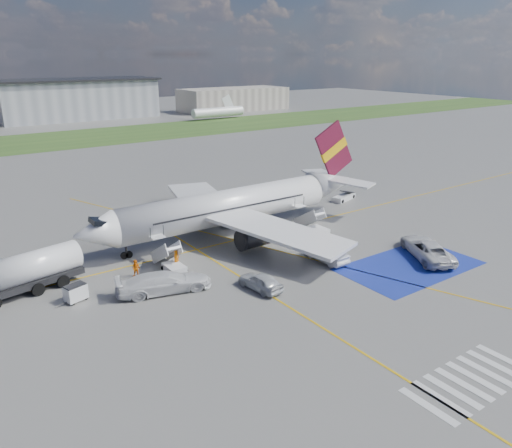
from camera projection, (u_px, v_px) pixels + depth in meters
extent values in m
plane|color=#60605E|center=(306.00, 277.00, 46.73)|extent=(400.00, 400.00, 0.00)
cube|color=#2D4C1E|center=(47.00, 141.00, 120.03)|extent=(400.00, 30.00, 0.01)
cube|color=gold|center=(236.00, 240.00, 55.99)|extent=(120.00, 0.20, 0.01)
cube|color=gold|center=(344.00, 341.00, 36.27)|extent=(0.20, 60.00, 0.01)
cube|color=gold|center=(236.00, 240.00, 55.99)|extent=(20.71, 56.45, 0.01)
cube|color=navy|center=(409.00, 266.00, 49.12)|extent=(14.00, 8.00, 0.01)
cube|color=silver|center=(428.00, 406.00, 29.55)|extent=(0.60, 4.00, 0.01)
cube|color=silver|center=(440.00, 399.00, 30.21)|extent=(0.60, 4.00, 0.01)
cube|color=silver|center=(452.00, 391.00, 30.86)|extent=(0.60, 4.00, 0.01)
cube|color=silver|center=(464.00, 384.00, 31.52)|extent=(0.60, 4.00, 0.01)
cube|color=silver|center=(475.00, 378.00, 32.18)|extent=(0.60, 4.00, 0.01)
cube|color=silver|center=(485.00, 371.00, 32.84)|extent=(0.60, 4.00, 0.01)
cube|color=silver|center=(495.00, 365.00, 33.49)|extent=(0.60, 4.00, 0.01)
cube|color=silver|center=(505.00, 359.00, 34.15)|extent=(0.60, 4.00, 0.01)
cube|color=gray|center=(78.00, 100.00, 159.93)|extent=(48.00, 18.00, 12.00)
cube|color=gray|center=(234.00, 99.00, 185.32)|extent=(40.00, 16.00, 8.00)
cylinder|color=white|center=(226.00, 207.00, 56.43)|extent=(26.00, 3.90, 3.90)
cone|color=white|center=(94.00, 233.00, 48.21)|extent=(4.00, 3.90, 3.90)
cube|color=black|center=(99.00, 222.00, 48.20)|extent=(1.67, 1.90, 0.82)
cone|color=white|center=(331.00, 183.00, 65.19)|extent=(6.50, 3.90, 3.90)
cube|color=white|center=(279.00, 231.00, 50.62)|extent=(9.86, 15.95, 1.40)
cube|color=white|center=(197.00, 194.00, 63.73)|extent=(9.86, 15.95, 1.40)
cylinder|color=#38383A|center=(254.00, 238.00, 52.76)|extent=(3.40, 2.10, 2.10)
cylinder|color=#38383A|center=(202.00, 212.00, 61.40)|extent=(3.40, 2.10, 2.10)
cube|color=#5C0F25|center=(334.00, 150.00, 63.93)|extent=(6.62, 0.30, 7.45)
cube|color=yellow|center=(334.00, 150.00, 63.93)|extent=(4.36, 0.40, 3.08)
cube|color=white|center=(352.00, 182.00, 62.82)|extent=(4.73, 5.95, 0.49)
cube|color=white|center=(318.00, 173.00, 67.76)|extent=(4.73, 5.95, 0.49)
cube|color=black|center=(235.00, 208.00, 54.81)|extent=(19.50, 0.04, 0.18)
cube|color=black|center=(217.00, 200.00, 57.83)|extent=(19.50, 0.04, 0.18)
cube|color=white|center=(166.00, 252.00, 48.65)|extent=(1.40, 3.73, 2.32)
cube|color=white|center=(157.00, 237.00, 49.78)|extent=(1.40, 1.00, 0.12)
cylinder|color=black|center=(150.00, 233.00, 49.22)|extent=(0.06, 0.06, 1.10)
cylinder|color=black|center=(163.00, 230.00, 49.99)|extent=(0.06, 0.06, 1.10)
cube|color=white|center=(174.00, 268.00, 47.77)|extent=(1.60, 2.40, 0.70)
cube|color=white|center=(309.00, 218.00, 58.79)|extent=(1.40, 3.73, 2.32)
cube|color=white|center=(299.00, 206.00, 59.92)|extent=(1.40, 1.00, 0.12)
cylinder|color=black|center=(295.00, 203.00, 59.36)|extent=(0.06, 0.06, 1.10)
cylinder|color=black|center=(304.00, 201.00, 60.13)|extent=(0.06, 0.06, 1.10)
cube|color=white|center=(318.00, 231.00, 57.91)|extent=(1.60, 2.40, 0.70)
cylinder|color=white|center=(35.00, 265.00, 43.69)|extent=(8.03, 4.00, 2.60)
cube|color=black|center=(37.00, 279.00, 44.11)|extent=(8.03, 4.00, 0.56)
cube|color=white|center=(76.00, 293.00, 41.98)|extent=(2.02, 1.54, 1.25)
cube|color=black|center=(75.00, 285.00, 41.76)|extent=(1.91, 1.43, 0.11)
cube|color=white|center=(344.00, 197.00, 71.36)|extent=(4.56, 2.59, 0.72)
cube|color=black|center=(348.00, 192.00, 71.96)|extent=(3.01, 1.83, 0.80)
imported|color=silver|center=(261.00, 281.00, 44.03)|extent=(2.36, 4.70, 1.54)
imported|color=silver|center=(326.00, 253.00, 50.08)|extent=(1.87, 5.15, 1.69)
imported|color=silver|center=(427.00, 246.00, 51.03)|extent=(5.79, 7.11, 2.43)
imported|color=silver|center=(164.00, 279.00, 43.44)|extent=(6.64, 4.01, 2.43)
imported|color=orange|center=(177.00, 259.00, 48.37)|extent=(0.78, 0.61, 1.87)
imported|color=orange|center=(136.00, 268.00, 46.55)|extent=(1.02, 1.01, 1.66)
imported|color=orange|center=(280.00, 227.00, 57.22)|extent=(0.79, 1.23, 1.94)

